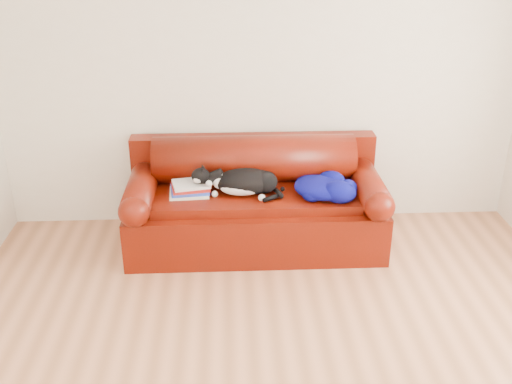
% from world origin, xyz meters
% --- Properties ---
extents(ground, '(4.50, 4.50, 0.00)m').
position_xyz_m(ground, '(0.00, 0.00, 0.00)').
color(ground, '#905A39').
rests_on(ground, ground).
extents(room_shell, '(4.52, 4.02, 2.61)m').
position_xyz_m(room_shell, '(0.12, 0.02, 1.67)').
color(room_shell, beige).
rests_on(room_shell, ground).
extents(sofa_base, '(2.10, 0.90, 0.50)m').
position_xyz_m(sofa_base, '(-0.08, 1.49, 0.24)').
color(sofa_base, '#360C02').
rests_on(sofa_base, ground).
extents(sofa_back, '(2.10, 1.01, 0.88)m').
position_xyz_m(sofa_back, '(-0.08, 1.74, 0.54)').
color(sofa_back, '#360C02').
rests_on(sofa_back, ground).
extents(book_stack, '(0.33, 0.28, 0.10)m').
position_xyz_m(book_stack, '(-0.61, 1.45, 0.55)').
color(book_stack, beige).
rests_on(book_stack, sofa_base).
extents(cat, '(0.71, 0.36, 0.26)m').
position_xyz_m(cat, '(-0.17, 1.43, 0.60)').
color(cat, black).
rests_on(cat, sofa_base).
extents(blanket, '(0.58, 0.59, 0.17)m').
position_xyz_m(blanket, '(0.47, 1.38, 0.57)').
color(blanket, '#060243').
rests_on(blanket, sofa_base).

